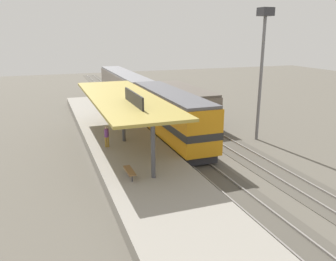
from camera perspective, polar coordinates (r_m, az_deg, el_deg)
The scene contains 12 objects.
ground_plane at distance 31.24m, azimuth 4.63°, elevation -2.04°, with size 120.00×120.00×0.00m, color #5B564C.
track_near at distance 30.48m, azimuth 1.21°, elevation -2.39°, with size 3.20×110.00×0.16m.
track_far at distance 32.37m, azimuth 8.82°, elevation -1.48°, with size 3.20×110.00×0.16m.
platform at distance 29.07m, azimuth -7.27°, elevation -2.58°, with size 6.00×44.00×0.90m, color gray.
station_canopy at distance 27.96m, azimuth -7.51°, elevation 5.32°, with size 5.20×18.00×4.70m.
platform_bench at distance 21.61m, azimuth -6.42°, elevation -6.69°, with size 0.44×1.70×0.50m.
locomotive at distance 31.01m, azimuth 0.36°, elevation 2.50°, with size 2.93×14.43×4.44m.
passenger_carriage_single at distance 48.00m, azimuth -7.25°, elevation 7.07°, with size 2.90×20.00×4.24m.
freight_car at distance 39.27m, azimuth 2.99°, elevation 4.70°, with size 2.80×12.00×3.54m.
light_mast at distance 31.83m, azimuth 15.53°, elevation 13.18°, with size 1.10×1.10×11.70m.
person_waiting at distance 33.73m, azimuth -7.32°, elevation 2.50°, with size 0.34×0.34×1.71m.
person_walking at distance 27.35m, azimuth -10.18°, elevation -0.82°, with size 0.34×0.34×1.71m.
Camera 1 is at (-10.58, -26.93, 9.63)m, focal length 36.61 mm.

